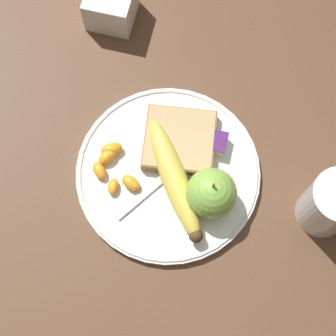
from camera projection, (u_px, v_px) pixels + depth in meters
name	position (u px, v px, depth m)	size (l,w,h in m)	color
ground_plane	(168.00, 174.00, 0.86)	(3.00, 3.00, 0.00)	brown
plate	(168.00, 173.00, 0.85)	(0.28, 0.28, 0.01)	white
juice_glass	(330.00, 205.00, 0.80)	(0.08, 0.08, 0.11)	silver
apple	(211.00, 193.00, 0.80)	(0.07, 0.07, 0.08)	#84BC47
banana	(175.00, 180.00, 0.83)	(0.14, 0.18, 0.04)	#E0CC4C
bread_slice	(179.00, 140.00, 0.85)	(0.12, 0.11, 0.02)	olive
fork	(170.00, 172.00, 0.85)	(0.12, 0.16, 0.00)	silver
jam_packet	(213.00, 142.00, 0.85)	(0.04, 0.03, 0.02)	white
orange_segment_0	(111.00, 149.00, 0.85)	(0.04, 0.03, 0.02)	orange
orange_segment_1	(113.00, 187.00, 0.84)	(0.02, 0.03, 0.01)	orange
orange_segment_2	(99.00, 171.00, 0.84)	(0.03, 0.03, 0.02)	orange
orange_segment_3	(107.00, 157.00, 0.85)	(0.03, 0.04, 0.02)	orange
orange_segment_4	(131.00, 183.00, 0.84)	(0.04, 0.03, 0.02)	orange
condiment_caddy	(111.00, 5.00, 0.92)	(0.08, 0.08, 0.07)	silver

